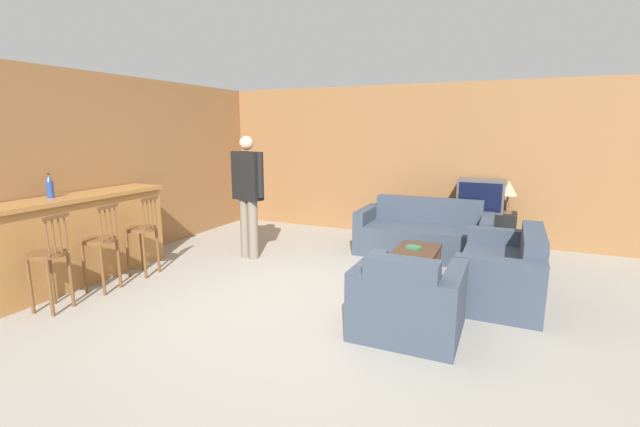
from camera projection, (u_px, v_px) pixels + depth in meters
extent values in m
plane|color=gray|center=(299.00, 310.00, 4.47)|extent=(24.00, 24.00, 0.00)
cube|color=olive|center=(393.00, 161.00, 7.52)|extent=(9.40, 0.08, 2.60)
cube|color=olive|center=(155.00, 165.00, 6.71)|extent=(0.08, 8.69, 2.60)
cube|color=#A87038|center=(68.00, 243.00, 5.12)|extent=(0.47, 2.54, 1.03)
cube|color=#A87038|center=(63.00, 199.00, 5.02)|extent=(0.55, 2.60, 0.05)
cylinder|color=brown|center=(47.00, 254.00, 4.36)|extent=(0.41, 0.41, 0.04)
cylinder|color=brown|center=(52.00, 278.00, 4.58)|extent=(0.04, 0.04, 0.59)
cylinder|color=brown|center=(30.00, 286.00, 4.34)|extent=(0.04, 0.04, 0.59)
cylinder|color=brown|center=(71.00, 280.00, 4.51)|extent=(0.04, 0.04, 0.59)
cylinder|color=brown|center=(50.00, 289.00, 4.27)|extent=(0.04, 0.04, 0.59)
cylinder|color=brown|center=(66.00, 234.00, 4.39)|extent=(0.02, 0.02, 0.36)
cylinder|color=brown|center=(60.00, 235.00, 4.32)|extent=(0.02, 0.02, 0.36)
cylinder|color=brown|center=(54.00, 237.00, 4.25)|extent=(0.02, 0.02, 0.36)
cylinder|color=brown|center=(47.00, 239.00, 4.18)|extent=(0.02, 0.02, 0.36)
cube|color=brown|center=(55.00, 217.00, 4.25)|extent=(0.08, 0.31, 0.04)
cylinder|color=brown|center=(99.00, 240.00, 4.91)|extent=(0.41, 0.41, 0.04)
cylinder|color=brown|center=(101.00, 262.00, 5.13)|extent=(0.04, 0.04, 0.59)
cylinder|color=brown|center=(84.00, 268.00, 4.89)|extent=(0.04, 0.04, 0.59)
cylinder|color=brown|center=(119.00, 264.00, 5.06)|extent=(0.04, 0.04, 0.59)
cylinder|color=brown|center=(102.00, 271.00, 4.82)|extent=(0.04, 0.04, 0.59)
cylinder|color=brown|center=(116.00, 222.00, 4.93)|extent=(0.02, 0.02, 0.36)
cylinder|color=brown|center=(111.00, 223.00, 4.86)|extent=(0.02, 0.02, 0.36)
cylinder|color=brown|center=(106.00, 225.00, 4.79)|extent=(0.02, 0.02, 0.36)
cylinder|color=brown|center=(101.00, 226.00, 4.73)|extent=(0.02, 0.02, 0.36)
cube|color=brown|center=(107.00, 207.00, 4.79)|extent=(0.08, 0.31, 0.04)
cylinder|color=brown|center=(141.00, 229.00, 5.46)|extent=(0.40, 0.40, 0.04)
cylinder|color=brown|center=(142.00, 249.00, 5.68)|extent=(0.04, 0.04, 0.59)
cylinder|color=brown|center=(128.00, 254.00, 5.44)|extent=(0.04, 0.04, 0.59)
cylinder|color=brown|center=(158.00, 251.00, 5.60)|extent=(0.04, 0.04, 0.59)
cylinder|color=brown|center=(144.00, 256.00, 5.36)|extent=(0.04, 0.04, 0.59)
cylinder|color=brown|center=(156.00, 213.00, 5.48)|extent=(0.02, 0.02, 0.36)
cylinder|color=brown|center=(152.00, 214.00, 5.41)|extent=(0.02, 0.02, 0.36)
cylinder|color=brown|center=(148.00, 215.00, 5.34)|extent=(0.02, 0.02, 0.36)
cylinder|color=brown|center=(144.00, 216.00, 5.27)|extent=(0.02, 0.02, 0.36)
cube|color=brown|center=(149.00, 199.00, 5.34)|extent=(0.07, 0.31, 0.04)
cube|color=#384251|center=(423.00, 240.00, 6.38)|extent=(1.60, 0.91, 0.45)
cube|color=#384251|center=(428.00, 210.00, 6.61)|extent=(1.60, 0.22, 0.37)
cube|color=#384251|center=(367.00, 228.00, 6.72)|extent=(0.16, 0.91, 0.65)
cube|color=#384251|center=(486.00, 240.00, 6.01)|extent=(0.16, 0.91, 0.65)
cube|color=#384251|center=(408.00, 309.00, 3.96)|extent=(0.62, 0.86, 0.45)
cube|color=#384251|center=(401.00, 279.00, 3.60)|extent=(0.62, 0.22, 0.35)
cube|color=#384251|center=(452.00, 306.00, 3.79)|extent=(0.16, 0.86, 0.64)
cube|color=#384251|center=(368.00, 292.00, 4.10)|extent=(0.16, 0.86, 0.64)
cube|color=#384251|center=(499.00, 278.00, 4.80)|extent=(0.83, 1.20, 0.45)
cube|color=#384251|center=(533.00, 247.00, 4.60)|extent=(0.22, 1.20, 0.34)
cube|color=#384251|center=(502.00, 254.00, 5.39)|extent=(0.83, 0.16, 0.63)
cube|color=#384251|center=(498.00, 290.00, 4.17)|extent=(0.83, 0.16, 0.63)
cube|color=#472D1E|center=(414.00, 254.00, 5.20)|extent=(0.51, 1.08, 0.04)
cube|color=#472D1E|center=(385.00, 279.00, 4.88)|extent=(0.06, 0.06, 0.36)
cube|color=#472D1E|center=(423.00, 285.00, 4.70)|extent=(0.06, 0.06, 0.36)
cube|color=#472D1E|center=(406.00, 256.00, 5.77)|extent=(0.06, 0.06, 0.36)
cube|color=#472D1E|center=(438.00, 260.00, 5.60)|extent=(0.06, 0.06, 0.36)
cube|color=black|center=(478.00, 229.00, 6.82)|extent=(1.09, 0.46, 0.58)
cube|color=#4C4C4C|center=(481.00, 195.00, 6.71)|extent=(0.69, 0.40, 0.51)
cube|color=black|center=(480.00, 197.00, 6.53)|extent=(0.62, 0.01, 0.44)
cylinder|color=#234293|center=(50.00, 190.00, 4.95)|extent=(0.08, 0.08, 0.19)
cone|color=#234293|center=(49.00, 178.00, 4.93)|extent=(0.07, 0.07, 0.08)
cylinder|color=black|center=(48.00, 174.00, 4.92)|extent=(0.03, 0.03, 0.02)
cube|color=#33704C|center=(414.00, 247.00, 5.35)|extent=(0.21, 0.19, 0.03)
cylinder|color=brown|center=(506.00, 212.00, 6.60)|extent=(0.16, 0.16, 0.02)
cylinder|color=brown|center=(507.00, 203.00, 6.57)|extent=(0.03, 0.03, 0.25)
cone|color=tan|center=(509.00, 188.00, 6.52)|extent=(0.27, 0.27, 0.23)
cylinder|color=#756B5B|center=(245.00, 228.00, 6.27)|extent=(0.14, 0.14, 0.86)
cylinder|color=#756B5B|center=(253.00, 230.00, 6.17)|extent=(0.14, 0.14, 0.86)
cube|color=black|center=(247.00, 176.00, 6.07)|extent=(0.49, 0.27, 0.68)
cylinder|color=black|center=(235.00, 173.00, 6.21)|extent=(0.09, 0.09, 0.63)
cylinder|color=black|center=(260.00, 175.00, 5.92)|extent=(0.09, 0.09, 0.63)
sphere|color=tan|center=(246.00, 143.00, 5.98)|extent=(0.20, 0.20, 0.20)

